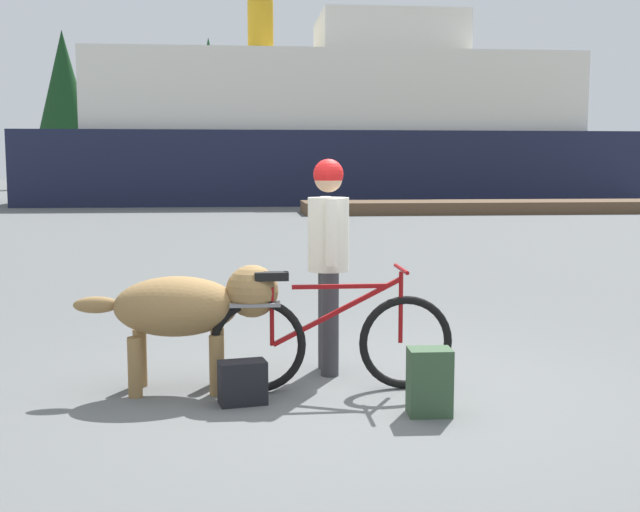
{
  "coord_description": "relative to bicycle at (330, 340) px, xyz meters",
  "views": [
    {
      "loc": [
        -0.74,
        -5.46,
        1.64
      ],
      "look_at": [
        -0.11,
        1.06,
        0.87
      ],
      "focal_mm": 44.54,
      "sensor_mm": 36.0,
      "label": 1
    }
  ],
  "objects": [
    {
      "name": "handbag_pannier",
      "position": [
        -0.63,
        -0.26,
        -0.23
      ],
      "size": [
        0.35,
        0.24,
        0.3
      ],
      "primitive_type": "cube",
      "rotation": [
        0.0,
        0.0,
        0.2
      ],
      "color": "black",
      "rests_on": "ground_plane"
    },
    {
      "name": "sailboat_moored",
      "position": [
        0.29,
        31.09,
        0.12
      ],
      "size": [
        7.43,
        2.08,
        7.86
      ],
      "color": "navy",
      "rests_on": "ground_plane"
    },
    {
      "name": "ferry_boat",
      "position": [
        3.3,
        29.26,
        2.6
      ],
      "size": [
        25.04,
        8.88,
        8.52
      ],
      "color": "#191E38",
      "rests_on": "ground_plane"
    },
    {
      "name": "dock_pier",
      "position": [
        7.74,
        20.39,
        -0.18
      ],
      "size": [
        12.84,
        2.43,
        0.4
      ],
      "primitive_type": "cube",
      "color": "brown",
      "rests_on": "ground_plane"
    },
    {
      "name": "person_cyclist",
      "position": [
        0.04,
        0.53,
        0.63
      ],
      "size": [
        0.32,
        0.53,
        1.67
      ],
      "color": "#333338",
      "rests_on": "ground_plane"
    },
    {
      "name": "pine_tree_far_right",
      "position": [
        12.21,
        49.88,
        6.07
      ],
      "size": [
        4.31,
        4.31,
        10.44
      ],
      "color": "#4C331E",
      "rests_on": "ground_plane"
    },
    {
      "name": "backpack",
      "position": [
        0.58,
        -0.62,
        -0.15
      ],
      "size": [
        0.29,
        0.21,
        0.44
      ],
      "primitive_type": "cube",
      "rotation": [
        0.0,
        0.0,
        -0.03
      ],
      "color": "#334C33",
      "rests_on": "ground_plane"
    },
    {
      "name": "pine_tree_far_left",
      "position": [
        -12.47,
        49.42,
        6.32
      ],
      "size": [
        3.68,
        3.68,
        10.43
      ],
      "color": "#4C331E",
      "rests_on": "ground_plane"
    },
    {
      "name": "ground_plane",
      "position": [
        0.13,
        -0.11,
        -0.38
      ],
      "size": [
        160.0,
        160.0,
        0.0
      ],
      "primitive_type": "plane",
      "color": "#595B5B"
    },
    {
      "name": "dog",
      "position": [
        -1.0,
        0.11,
        0.24
      ],
      "size": [
        1.46,
        0.51,
        0.91
      ],
      "color": "olive",
      "rests_on": "ground_plane"
    },
    {
      "name": "bicycle",
      "position": [
        0.0,
        0.0,
        0.0
      ],
      "size": [
        1.76,
        0.44,
        0.9
      ],
      "color": "black",
      "rests_on": "ground_plane"
    },
    {
      "name": "pine_tree_mid_back",
      "position": [
        -3.0,
        52.49,
        6.18
      ],
      "size": [
        3.45,
        3.45,
        10.55
      ],
      "color": "#4C331E",
      "rests_on": "ground_plane"
    },
    {
      "name": "pine_tree_center",
      "position": [
        4.47,
        47.23,
        5.96
      ],
      "size": [
        3.26,
        3.26,
        10.42
      ],
      "color": "#4C331E",
      "rests_on": "ground_plane"
    }
  ]
}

